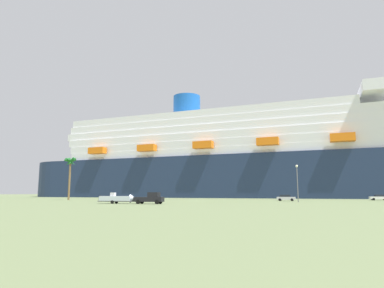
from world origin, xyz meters
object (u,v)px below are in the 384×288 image
at_px(pickup_truck, 150,198).
at_px(cruise_ship, 244,161).
at_px(small_boat_on_trailer, 119,199).
at_px(parked_car_silver_sedan, 286,198).
at_px(street_lamp, 297,178).
at_px(palm_tree, 70,166).
at_px(parked_car_white_van, 379,197).

bearing_deg(pickup_truck, cruise_ship, 83.74).
height_order(small_boat_on_trailer, parked_car_silver_sedan, small_boat_on_trailer).
distance_m(cruise_ship, street_lamp, 69.61).
distance_m(palm_tree, street_lamp, 63.86).
bearing_deg(cruise_ship, street_lamp, -74.41).
xyz_separation_m(street_lamp, parked_car_silver_sedan, (-2.51, 11.35, -4.57)).
height_order(palm_tree, parked_car_silver_sedan, palm_tree).
bearing_deg(pickup_truck, street_lamp, 33.93).
distance_m(small_boat_on_trailer, palm_tree, 39.82).
xyz_separation_m(small_boat_on_trailer, street_lamp, (34.26, 18.92, 4.45)).
distance_m(small_boat_on_trailer, parked_car_silver_sedan, 43.87).
bearing_deg(pickup_truck, parked_car_silver_sedan, 49.89).
xyz_separation_m(small_boat_on_trailer, parked_car_white_van, (56.98, 44.30, -0.12)).
relative_size(cruise_ship, street_lamp, 26.52).
relative_size(small_boat_on_trailer, parked_car_silver_sedan, 1.89).
distance_m(pickup_truck, palm_tree, 44.59).
height_order(pickup_truck, parked_car_silver_sedan, pickup_truck).
bearing_deg(street_lamp, parked_car_silver_sedan, 102.45).
xyz_separation_m(small_boat_on_trailer, palm_tree, (-29.08, 25.67, 9.00)).
bearing_deg(cruise_ship, parked_car_silver_sedan, -73.78).
distance_m(parked_car_white_van, parked_car_silver_sedan, 28.87).
xyz_separation_m(pickup_truck, parked_car_silver_sedan, (25.34, 30.08, -0.21)).
bearing_deg(parked_car_silver_sedan, cruise_ship, 106.22).
relative_size(pickup_truck, street_lamp, 0.68).
bearing_deg(street_lamp, palm_tree, 173.91).
distance_m(pickup_truck, parked_car_white_van, 67.11).
height_order(street_lamp, parked_car_silver_sedan, street_lamp).
height_order(cruise_ship, small_boat_on_trailer, cruise_ship).
relative_size(small_boat_on_trailer, parked_car_white_van, 1.87).
height_order(street_lamp, parked_car_white_van, street_lamp).
relative_size(cruise_ship, parked_car_silver_sedan, 46.95).
relative_size(cruise_ship, small_boat_on_trailer, 24.83).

